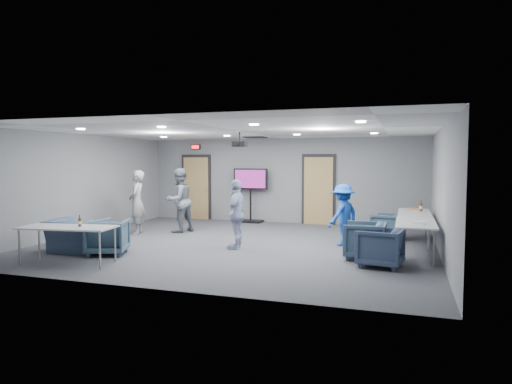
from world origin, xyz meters
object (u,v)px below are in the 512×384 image
(person_a, at_px, (137,202))
(person_b, at_px, (179,200))
(table_front_left, at_px, (67,229))
(chair_right_c, at_px, (380,247))
(chair_right_b, at_px, (365,240))
(person_c, at_px, (237,214))
(person_d, at_px, (343,215))
(chair_right_a, at_px, (387,226))
(table_right_a, at_px, (414,214))
(projector, at_px, (240,144))
(chair_front_b, at_px, (77,236))
(bottle_right, at_px, (421,207))
(chair_front_a, at_px, (107,237))
(table_right_b, at_px, (416,224))
(tv_stand, at_px, (251,192))
(bottle_front, at_px, (80,222))

(person_a, height_order, person_b, person_b)
(table_front_left, bearing_deg, chair_right_c, 7.51)
(person_a, xyz_separation_m, chair_right_b, (6.14, -1.23, -0.49))
(person_b, bearing_deg, person_c, 75.42)
(person_d, xyz_separation_m, chair_right_a, (0.95, 1.24, -0.40))
(table_right_a, distance_m, projector, 4.65)
(chair_front_b, distance_m, table_front_left, 1.22)
(person_d, height_order, bottle_right, person_d)
(person_c, relative_size, projector, 4.44)
(chair_front_a, bearing_deg, person_a, -92.03)
(bottle_right, bearing_deg, chair_right_c, -103.99)
(chair_front_b, bearing_deg, table_right_a, -155.24)
(projector, bearing_deg, person_c, -79.49)
(table_right_b, distance_m, bottle_right, 2.09)
(chair_front_b, relative_size, bottle_right, 3.84)
(table_right_a, relative_size, tv_stand, 1.05)
(person_c, xyz_separation_m, bottle_right, (4.00, 2.43, 0.05))
(chair_right_a, bearing_deg, bottle_front, -33.99)
(chair_right_a, height_order, chair_right_b, chair_right_b)
(chair_right_a, bearing_deg, chair_right_b, 7.63)
(chair_right_b, relative_size, projector, 2.33)
(bottle_front, bearing_deg, person_b, 90.55)
(person_d, distance_m, tv_stand, 4.60)
(bottle_right, bearing_deg, person_b, -173.47)
(chair_right_b, height_order, tv_stand, tv_stand)
(chair_right_c, xyz_separation_m, bottle_right, (0.81, 3.24, 0.47))
(bottle_right, bearing_deg, chair_right_b, -113.48)
(person_d, bearing_deg, bottle_front, -21.48)
(tv_stand, bearing_deg, chair_right_b, -48.18)
(chair_right_c, relative_size, tv_stand, 0.46)
(table_right_b, bearing_deg, table_right_a, 0.00)
(chair_front_b, xyz_separation_m, bottle_right, (7.17, 3.91, 0.48))
(person_d, bearing_deg, table_right_a, 154.84)
(person_c, height_order, chair_front_a, person_c)
(person_d, distance_m, projector, 3.03)
(person_d, height_order, chair_right_a, person_d)
(chair_right_c, xyz_separation_m, table_right_a, (0.65, 3.06, 0.32))
(person_d, xyz_separation_m, chair_right_b, (0.62, -1.34, -0.35))
(person_d, xyz_separation_m, tv_stand, (-3.37, 3.12, 0.26))
(person_d, bearing_deg, tv_stand, -102.26)
(chair_front_a, bearing_deg, chair_front_b, -21.53)
(chair_right_b, height_order, chair_front_a, chair_right_b)
(person_b, relative_size, table_right_a, 0.98)
(chair_front_b, relative_size, table_front_left, 0.58)
(table_right_a, bearing_deg, chair_right_a, 77.59)
(chair_front_a, height_order, bottle_right, bottle_right)
(person_d, distance_m, bottle_front, 5.78)
(person_a, distance_m, chair_front_a, 2.71)
(chair_right_c, bearing_deg, chair_right_b, -142.91)
(bottle_right, xyz_separation_m, projector, (-4.26, -1.52, 1.57))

